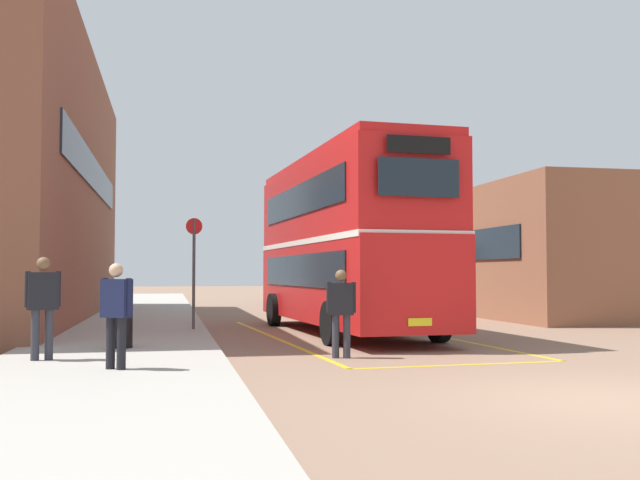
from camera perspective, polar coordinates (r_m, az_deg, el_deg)
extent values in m
plane|color=#846651|center=(23.58, 1.83, -6.56)|extent=(135.60, 135.60, 0.00)
cube|color=#A39E93|center=(25.33, -14.02, -6.05)|extent=(4.00, 57.60, 0.14)
cube|color=#232D38|center=(26.54, -17.23, 4.93)|extent=(0.06, 15.99, 1.10)
cube|color=brown|center=(30.28, 17.53, -1.00)|extent=(7.57, 13.12, 4.82)
cube|color=#19232D|center=(28.62, 10.84, -0.50)|extent=(0.06, 9.97, 1.10)
cylinder|color=black|center=(22.66, -3.63, -5.45)|extent=(0.34, 1.02, 1.00)
cylinder|color=black|center=(23.34, 2.75, -5.37)|extent=(0.34, 1.02, 1.00)
cylinder|color=black|center=(16.52, 0.88, -6.52)|extent=(0.34, 1.02, 1.00)
cylinder|color=black|center=(17.44, 9.28, -6.28)|extent=(0.34, 1.02, 1.00)
cube|color=red|center=(19.90, 1.97, -3.26)|extent=(3.20, 10.36, 2.10)
cube|color=red|center=(19.98, 1.96, 2.77)|extent=(3.19, 10.16, 2.10)
cube|color=red|center=(20.12, 1.96, 6.03)|extent=(3.08, 10.05, 0.20)
cube|color=white|center=(19.91, 1.97, -0.24)|extent=(3.23, 10.26, 0.14)
cube|color=#19232D|center=(19.55, -1.67, -2.39)|extent=(0.56, 8.36, 0.84)
cube|color=#19232D|center=(19.65, -1.66, 3.15)|extent=(0.56, 8.36, 0.84)
cube|color=#19232D|center=(20.32, 5.47, -2.39)|extent=(0.56, 8.36, 0.84)
cube|color=#19232D|center=(20.42, 5.45, 2.95)|extent=(0.56, 8.36, 0.84)
cube|color=#19232D|center=(15.21, 7.75, 4.86)|extent=(1.79, 0.15, 0.80)
cube|color=black|center=(15.31, 7.74, 7.39)|extent=(1.41, 0.13, 0.36)
cube|color=#19232D|center=(24.84, -1.56, -2.21)|extent=(2.05, 0.17, 1.00)
cube|color=yellow|center=(15.11, 7.82, -6.37)|extent=(0.52, 0.06, 0.16)
cylinder|color=black|center=(40.88, -1.34, -4.23)|extent=(0.28, 0.93, 0.92)
cylinder|color=black|center=(41.37, 2.14, -4.21)|extent=(0.28, 0.93, 0.92)
cylinder|color=black|center=(35.40, 0.11, -4.49)|extent=(0.28, 0.93, 0.92)
cylinder|color=black|center=(35.95, 4.10, -4.45)|extent=(0.28, 0.93, 0.92)
cube|color=navy|center=(38.36, 1.20, -2.64)|extent=(2.65, 9.33, 2.60)
cube|color=silver|center=(38.38, 1.20, -0.61)|extent=(2.50, 8.96, 0.12)
cube|color=#19232D|center=(38.12, -0.64, -2.11)|extent=(0.18, 7.43, 0.96)
cube|color=#19232D|center=(38.63, 3.02, -2.12)|extent=(0.18, 7.43, 0.96)
cube|color=#19232D|center=(42.93, -0.07, -2.23)|extent=(1.97, 0.08, 1.10)
cylinder|color=#2D2D38|center=(14.12, 2.11, -7.55)|extent=(0.14, 0.14, 0.82)
cylinder|color=#2D2D38|center=(14.13, 1.23, -7.55)|extent=(0.14, 0.14, 0.82)
cube|color=black|center=(14.08, 1.66, -4.63)|extent=(0.53, 0.36, 0.62)
cylinder|color=black|center=(14.06, 2.64, -4.50)|extent=(0.09, 0.09, 0.59)
cylinder|color=black|center=(14.10, 0.69, -4.50)|extent=(0.09, 0.09, 0.59)
sphere|color=brown|center=(14.05, 1.65, -2.80)|extent=(0.22, 0.22, 0.22)
cylinder|color=#2D2D38|center=(13.49, -20.42, -6.95)|extent=(0.14, 0.14, 0.86)
cylinder|color=#2D2D38|center=(13.46, -21.38, -6.95)|extent=(0.14, 0.14, 0.86)
cube|color=black|center=(13.44, -20.85, -3.75)|extent=(0.54, 0.36, 0.65)
cylinder|color=black|center=(13.47, -19.79, -3.62)|extent=(0.09, 0.09, 0.61)
cylinder|color=black|center=(13.40, -21.91, -3.60)|extent=(0.09, 0.09, 0.61)
sphere|color=brown|center=(13.41, -20.81, -1.75)|extent=(0.23, 0.23, 0.23)
cylinder|color=black|center=(11.79, -15.27, -7.82)|extent=(0.14, 0.14, 0.80)
cylinder|color=black|center=(11.92, -16.06, -7.76)|extent=(0.14, 0.14, 0.80)
cube|color=#141938|center=(11.81, -15.62, -4.41)|extent=(0.51, 0.45, 0.60)
cylinder|color=#141938|center=(11.67, -14.74, -4.30)|extent=(0.09, 0.09, 0.57)
cylinder|color=#141938|center=(11.96, -16.48, -4.23)|extent=(0.09, 0.09, 0.57)
sphere|color=tan|center=(11.79, -15.66, -2.29)|extent=(0.22, 0.22, 0.22)
cylinder|color=black|center=(15.18, -15.22, -6.62)|extent=(0.42, 0.42, 0.81)
cylinder|color=olive|center=(15.15, -15.20, -5.03)|extent=(0.44, 0.44, 0.04)
cylinder|color=#4C4C51|center=(19.80, -9.84, -2.64)|extent=(0.08, 0.08, 2.93)
cylinder|color=red|center=(19.84, -9.81, 1.07)|extent=(0.44, 0.10, 0.44)
cube|color=gold|center=(18.44, -3.49, -7.66)|extent=(0.90, 12.20, 0.01)
cube|color=gold|center=(19.72, 8.52, -7.30)|extent=(0.90, 12.20, 0.01)
cube|color=gold|center=(13.34, 11.01, -9.56)|extent=(4.28, 0.39, 0.01)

